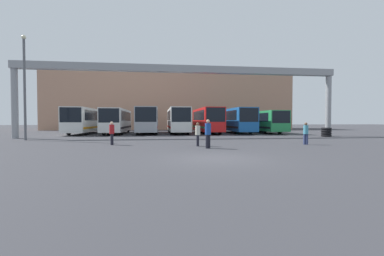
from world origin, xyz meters
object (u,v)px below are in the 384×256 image
(bus_slot_2, at_px, (148,119))
(bus_slot_1, at_px, (117,120))
(bus_slot_5, at_px, (235,119))
(pedestrian_far_center, at_px, (208,133))
(bus_slot_6, at_px, (262,121))
(pedestrian_mid_left, at_px, (112,133))
(pedestrian_mid_right, at_px, (306,133))
(bus_slot_0, at_px, (86,119))
(lamp_post, at_px, (25,84))
(bus_slot_4, at_px, (207,119))
(tire_stack, at_px, (326,132))
(bus_slot_3, at_px, (178,119))
(pedestrian_near_left, at_px, (198,134))

(bus_slot_2, bearing_deg, bus_slot_1, 178.41)
(bus_slot_5, xyz_separation_m, pedestrian_far_center, (-7.57, -19.38, -0.97))
(bus_slot_6, distance_m, pedestrian_mid_left, 24.30)
(pedestrian_mid_right, bearing_deg, bus_slot_0, 171.37)
(pedestrian_mid_left, relative_size, lamp_post, 0.18)
(bus_slot_0, height_order, lamp_post, lamp_post)
(bus_slot_4, xyz_separation_m, bus_slot_5, (4.01, 0.10, -0.01))
(bus_slot_2, relative_size, bus_slot_4, 1.00)
(bus_slot_6, bearing_deg, bus_slot_1, -179.69)
(pedestrian_far_center, bearing_deg, pedestrian_mid_right, -31.07)
(bus_slot_5, bearing_deg, pedestrian_mid_right, -90.64)
(pedestrian_far_center, relative_size, lamp_post, 0.20)
(tire_stack, bearing_deg, bus_slot_3, 146.86)
(bus_slot_2, bearing_deg, pedestrian_near_left, -77.30)
(bus_slot_2, height_order, pedestrian_far_center, bus_slot_2)
(bus_slot_1, relative_size, bus_slot_5, 1.00)
(bus_slot_2, bearing_deg, bus_slot_5, 0.45)
(bus_slot_0, distance_m, tire_stack, 28.97)
(bus_slot_2, distance_m, pedestrian_mid_left, 16.39)
(pedestrian_far_center, bearing_deg, pedestrian_mid_left, 111.14)
(pedestrian_near_left, xyz_separation_m, tire_stack, (15.17, 8.46, -0.36))
(pedestrian_mid_left, relative_size, tire_stack, 1.57)
(bus_slot_3, relative_size, bus_slot_6, 1.04)
(bus_slot_6, height_order, pedestrian_far_center, bus_slot_6)
(pedestrian_near_left, distance_m, tire_stack, 17.37)
(bus_slot_0, xyz_separation_m, bus_slot_3, (12.03, 0.10, 0.04))
(bus_slot_4, bearing_deg, pedestrian_near_left, -102.56)
(bus_slot_2, relative_size, bus_slot_3, 0.92)
(lamp_post, bearing_deg, bus_slot_1, 61.17)
(bus_slot_0, height_order, pedestrian_mid_left, bus_slot_0)
(pedestrian_mid_left, distance_m, lamp_post, 10.66)
(bus_slot_3, distance_m, bus_slot_6, 12.04)
(bus_slot_4, bearing_deg, bus_slot_3, 173.31)
(bus_slot_2, xyz_separation_m, pedestrian_mid_left, (-1.80, -16.26, -1.05))
(bus_slot_4, bearing_deg, bus_slot_0, 178.68)
(lamp_post, bearing_deg, bus_slot_2, 47.21)
(bus_slot_1, relative_size, tire_stack, 10.96)
(bus_slot_0, bearing_deg, bus_slot_1, -3.66)
(bus_slot_5, distance_m, pedestrian_mid_right, 17.85)
(pedestrian_mid_right, bearing_deg, bus_slot_2, 157.44)
(bus_slot_1, xyz_separation_m, pedestrian_far_center, (8.47, -19.40, -0.89))
(pedestrian_mid_left, bearing_deg, pedestrian_far_center, 43.84)
(bus_slot_0, bearing_deg, pedestrian_far_center, -57.58)
(bus_slot_2, height_order, lamp_post, lamp_post)
(bus_slot_0, bearing_deg, bus_slot_2, -2.62)
(bus_slot_3, height_order, lamp_post, lamp_post)
(bus_slot_0, bearing_deg, pedestrian_near_left, -56.58)
(tire_stack, bearing_deg, bus_slot_5, 126.91)
(bus_slot_0, relative_size, bus_slot_6, 1.03)
(pedestrian_near_left, bearing_deg, lamp_post, -109.83)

